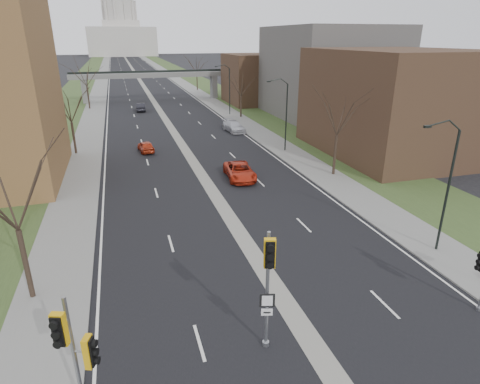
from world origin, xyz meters
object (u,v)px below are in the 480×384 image
signal_pole_left (75,348)px  signal_pole_median (268,273)px  car_right_mid (234,126)px  car_left_far (141,107)px  car_right_near (240,171)px  car_left_near (146,146)px

signal_pole_left → signal_pole_median: size_ratio=0.93×
signal_pole_median → car_right_mid: signal_pole_median is taller
signal_pole_left → car_left_far: bearing=105.0°
signal_pole_median → car_left_far: 66.20m
car_right_near → car_right_mid: (5.28, 20.77, 0.01)m
car_left_near → car_left_far: (1.32, 30.06, 0.08)m
signal_pole_median → signal_pole_left: bearing=-151.9°
signal_pole_left → car_right_mid: 49.13m
signal_pole_median → car_right_near: signal_pole_median is taller
signal_pole_median → car_left_near: signal_pole_median is taller
signal_pole_median → car_left_near: bearing=109.7°
car_left_near → car_right_mid: (13.50, 7.76, 0.10)m
signal_pole_left → car_right_mid: signal_pole_left is taller
car_left_far → signal_pole_left: bearing=87.1°
signal_pole_median → car_right_near: (5.63, 23.04, -3.30)m
car_right_near → car_right_mid: 21.43m
signal_pole_left → car_left_far: signal_pole_left is taller
signal_pole_left → car_left_far: (6.22, 67.76, -2.81)m
signal_pole_left → car_left_near: 38.13m
car_left_near → signal_pole_median: bearing=87.5°
signal_pole_median → car_left_far: (-1.27, 66.10, -3.32)m
signal_pole_median → car_right_near: bearing=91.9°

